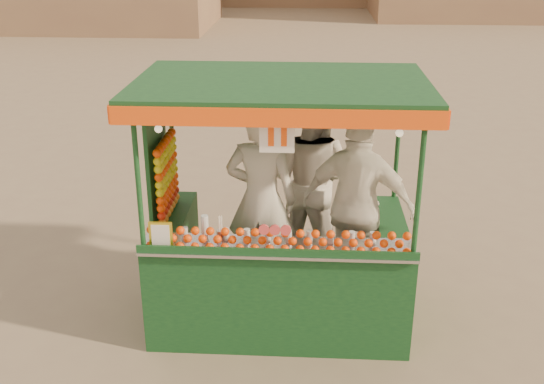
# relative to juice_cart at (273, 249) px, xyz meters

# --- Properties ---
(ground) EXTENTS (90.00, 90.00, 0.00)m
(ground) POSITION_rel_juice_cart_xyz_m (0.48, 0.06, -0.75)
(ground) COLOR #746453
(ground) RESTS_ON ground
(juice_cart) EXTENTS (2.56, 1.66, 2.32)m
(juice_cart) POSITION_rel_juice_cart_xyz_m (0.00, 0.00, 0.00)
(juice_cart) COLOR #0E361B
(juice_cart) RESTS_ON ground
(vendor_left) EXTENTS (0.72, 0.52, 1.83)m
(vendor_left) POSITION_rel_juice_cart_xyz_m (-0.12, 0.16, 0.43)
(vendor_left) COLOR beige
(vendor_left) RESTS_ON ground
(vendor_middle) EXTENTS (1.10, 0.98, 1.87)m
(vendor_middle) POSITION_rel_juice_cart_xyz_m (0.33, 0.66, 0.45)
(vendor_middle) COLOR beige
(vendor_middle) RESTS_ON ground
(vendor_right) EXTENTS (1.13, 0.72, 1.79)m
(vendor_right) POSITION_rel_juice_cart_xyz_m (0.77, 0.10, 0.41)
(vendor_right) COLOR white
(vendor_right) RESTS_ON ground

